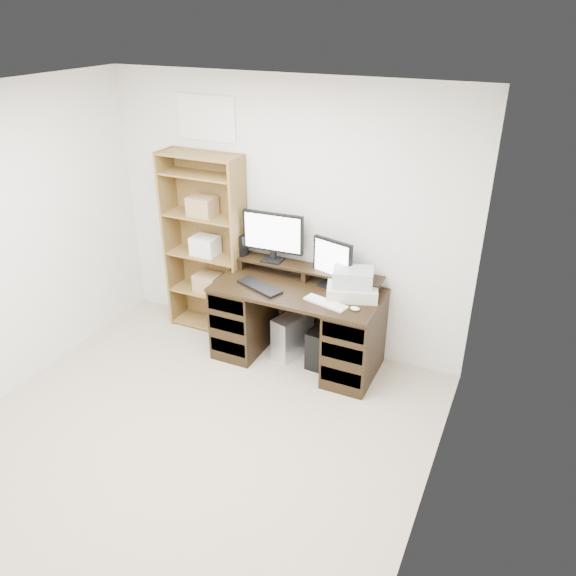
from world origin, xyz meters
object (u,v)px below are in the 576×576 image
Objects in this scene: monitor_wide at (273,234)px; bookshelf at (206,243)px; tower_silver at (293,334)px; printer at (352,290)px; tower_black at (321,345)px; monitor_small at (332,261)px; desk at (298,323)px.

bookshelf reaches higher than monitor_wide.
monitor_wide is at bearing 169.02° from tower_silver.
printer is 0.82m from tower_silver.
tower_black is (0.57, -0.16, -0.94)m from monitor_wide.
monitor_small is 0.32m from printer.
monitor_small is at bearing 136.17° from printer.
desk is 3.51× the size of printer.
monitor_wide is at bearing 151.72° from printer.
printer is (0.48, 0.06, 0.41)m from desk.
monitor_wide reaches higher than desk.
tower_black is at bearing 12.90° from tower_silver.
desk is 1.22m from bookshelf.
tower_silver is (0.26, -0.14, -0.92)m from monitor_wide.
monitor_wide is 1.36× the size of printer.
desk is 0.64m from printer.
monitor_wide is 0.75m from bookshelf.
monitor_small is (0.25, 0.18, 0.60)m from desk.
tower_silver is at bearing -7.89° from bookshelf.
monitor_small is 1.32m from bookshelf.
printer is at bearing 7.48° from desk.
monitor_wide reaches higher than tower_silver.
desk is 3.90× the size of tower_black.
bookshelf is (-0.99, 0.14, 0.71)m from tower_silver.
monitor_small is (0.60, -0.04, -0.14)m from monitor_wide.
printer is at bearing -5.50° from bookshelf.
bookshelf is at bearing 156.60° from printer.
tower_black is at bearing 14.18° from desk.
printer is 0.67m from tower_black.
tower_black is at bearing -19.00° from monitor_wide.
monitor_small reaches higher than printer.
printer is at bearing 15.63° from tower_silver.
tower_black is (-0.03, -0.12, -0.80)m from monitor_small.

